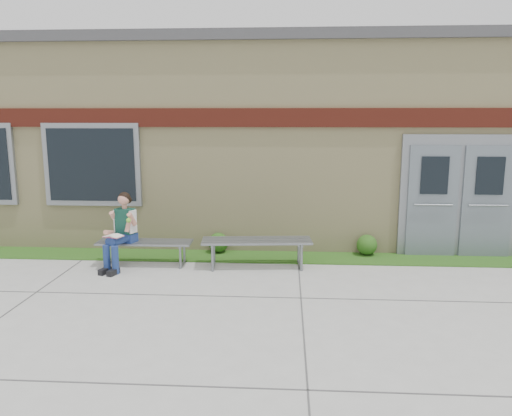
{
  "coord_description": "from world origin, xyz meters",
  "views": [
    {
      "loc": [
        0.77,
        -6.47,
        2.63
      ],
      "look_at": [
        0.26,
        1.7,
        1.12
      ],
      "focal_mm": 35.0,
      "sensor_mm": 36.0,
      "label": 1
    }
  ],
  "objects": [
    {
      "name": "girl",
      "position": [
        -2.09,
        1.8,
        0.69
      ],
      "size": [
        0.55,
        0.86,
        1.33
      ],
      "rotation": [
        0.0,
        0.0,
        -0.32
      ],
      "color": "navy",
      "rests_on": "ground"
    },
    {
      "name": "school_building",
      "position": [
        -0.0,
        5.99,
        2.1
      ],
      "size": [
        16.2,
        6.22,
        4.2
      ],
      "color": "beige",
      "rests_on": "ground"
    },
    {
      "name": "shrub_mid",
      "position": [
        -0.54,
        2.85,
        0.21
      ],
      "size": [
        0.38,
        0.38,
        0.38
      ],
      "primitive_type": "sphere",
      "color": "#1F4C14",
      "rests_on": "grass_strip"
    },
    {
      "name": "bench_right",
      "position": [
        0.26,
        2.0,
        0.38
      ],
      "size": [
        1.95,
        0.69,
        0.5
      ],
      "rotation": [
        0.0,
        0.0,
        0.09
      ],
      "color": "slate",
      "rests_on": "ground"
    },
    {
      "name": "ground",
      "position": [
        0.0,
        0.0,
        0.0
      ],
      "size": [
        80.0,
        80.0,
        0.0
      ],
      "primitive_type": "plane",
      "color": "#9E9E99",
      "rests_on": "ground"
    },
    {
      "name": "grass_strip",
      "position": [
        0.0,
        2.6,
        0.01
      ],
      "size": [
        16.0,
        0.8,
        0.02
      ],
      "primitive_type": "cube",
      "color": "#1F4C14",
      "rests_on": "ground"
    },
    {
      "name": "bench_left",
      "position": [
        -1.74,
        2.0,
        0.34
      ],
      "size": [
        1.68,
        0.49,
        0.44
      ],
      "rotation": [
        0.0,
        0.0,
        0.02
      ],
      "color": "slate",
      "rests_on": "ground"
    },
    {
      "name": "shrub_east",
      "position": [
        2.31,
        2.85,
        0.21
      ],
      "size": [
        0.39,
        0.39,
        0.39
      ],
      "primitive_type": "sphere",
      "color": "#1F4C14",
      "rests_on": "grass_strip"
    }
  ]
}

